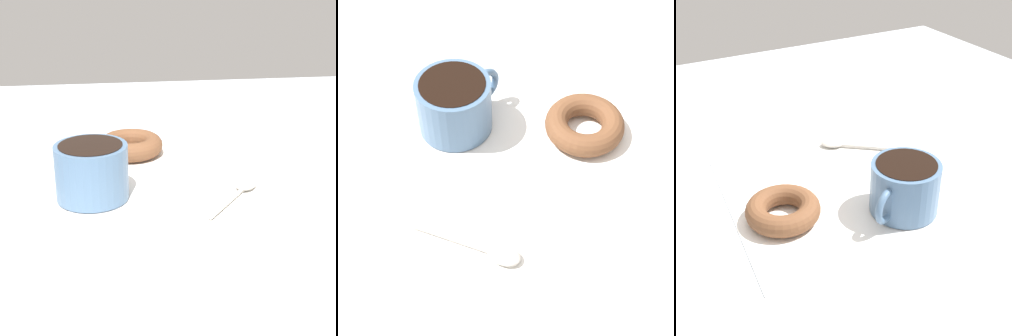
% 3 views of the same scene
% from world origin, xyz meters
% --- Properties ---
extents(ground_plane, '(1.20, 1.20, 0.02)m').
position_xyz_m(ground_plane, '(0.00, 0.00, -0.01)').
color(ground_plane, '#B2BCC6').
extents(napkin, '(0.36, 0.36, 0.00)m').
position_xyz_m(napkin, '(0.02, 0.03, 0.00)').
color(napkin, white).
rests_on(napkin, ground_plane).
extents(coffee_cup, '(0.11, 0.09, 0.07)m').
position_xyz_m(coffee_cup, '(-0.01, 0.12, 0.04)').
color(coffee_cup, slate).
rests_on(coffee_cup, napkin).
extents(donut, '(0.10, 0.10, 0.03)m').
position_xyz_m(donut, '(0.13, 0.07, 0.02)').
color(donut, brown).
rests_on(donut, napkin).
extents(spoon, '(0.11, 0.09, 0.01)m').
position_xyz_m(spoon, '(-0.02, -0.06, 0.01)').
color(spoon, '#B7B2A8').
rests_on(spoon, napkin).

